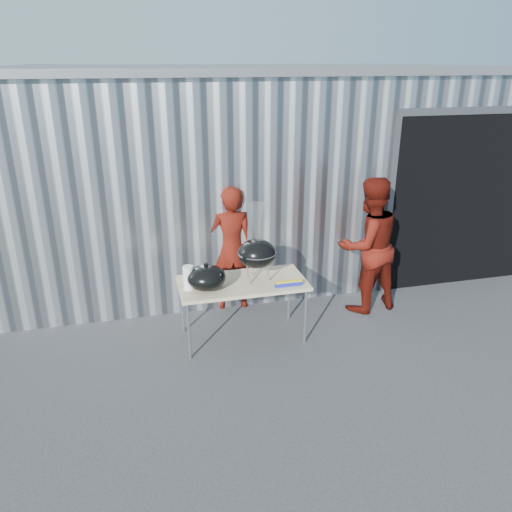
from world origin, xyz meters
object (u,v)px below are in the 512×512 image
object	(u,v)px
person_bystander	(368,246)
folding_table	(242,285)
kettle_grill	(257,247)
person_cook	(231,249)

from	to	relation	value
person_bystander	folding_table	bearing A→B (deg)	2.20
folding_table	person_bystander	distance (m)	1.83
kettle_grill	person_cook	world-z (taller)	person_cook
kettle_grill	person_cook	distance (m)	0.93
folding_table	person_cook	distance (m)	0.87
person_cook	person_bystander	xyz separation A→B (m)	(1.74, -0.49, 0.06)
kettle_grill	person_cook	size ratio (longest dim) A/B	0.55
kettle_grill	person_cook	bearing A→B (deg)	98.97
person_cook	kettle_grill	bearing A→B (deg)	101.57
person_bystander	kettle_grill	bearing A→B (deg)	3.62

